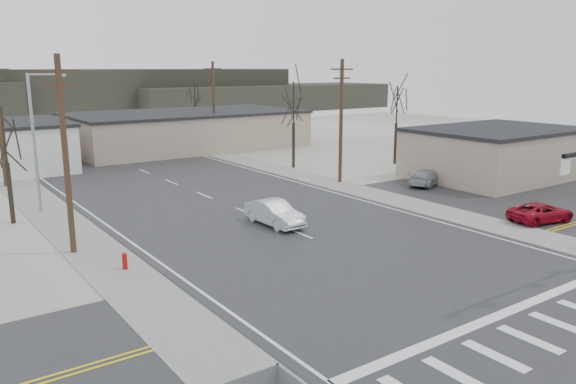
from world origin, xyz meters
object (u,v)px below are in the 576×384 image
fire_hydrant (125,261)px  car_far_a (86,141)px  sedan_crossing (274,213)px  car_parked_red (541,212)px  car_far_b (45,151)px  car_parked_silver (427,177)px

fire_hydrant → car_far_a: (10.47, 43.45, 0.35)m
sedan_crossing → car_parked_red: 16.42m
car_far_b → car_parked_silver: bearing=-68.3°
car_far_a → car_parked_red: size_ratio=1.22×
fire_hydrant → car_parked_silver: car_parked_silver is taller
car_far_b → car_parked_red: 48.71m
sedan_crossing → car_parked_red: bearing=-34.5°
fire_hydrant → sedan_crossing: (10.02, 2.32, 0.33)m
car_far_a → car_parked_silver: (16.18, -38.45, -0.14)m
car_far_b → car_far_a: bearing=30.3°
car_far_a → car_far_b: size_ratio=1.38×
car_far_a → car_parked_silver: size_ratio=1.20×
car_far_b → car_parked_silver: (21.94, -33.26, -0.03)m
fire_hydrant → sedan_crossing: sedan_crossing is taller
sedan_crossing → car_far_a: bearing=87.5°
sedan_crossing → car_parked_silver: bearing=7.3°
fire_hydrant → car_far_a: car_far_a is taller
car_far_a → car_far_b: car_far_a is taller
fire_hydrant → car_parked_red: 24.73m
fire_hydrant → car_far_a: 44.70m
fire_hydrant → car_far_a: size_ratio=0.17×
car_parked_red → sedan_crossing: bearing=68.3°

